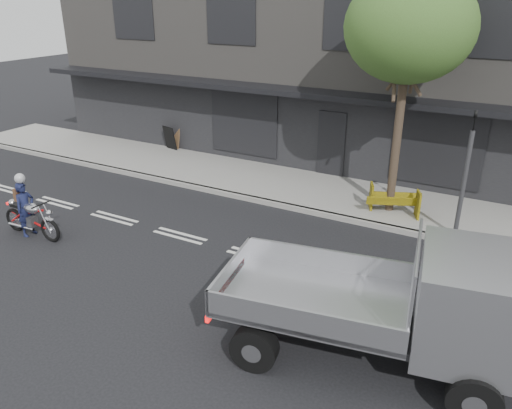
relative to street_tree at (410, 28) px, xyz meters
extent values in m
plane|color=black|center=(-2.20, -4.20, -5.28)|extent=(80.00, 80.00, 0.00)
cube|color=gray|center=(-2.20, 0.50, -5.20)|extent=(32.00, 3.20, 0.15)
cube|color=gray|center=(-2.20, -1.10, -5.20)|extent=(32.00, 0.20, 0.15)
cube|color=slate|center=(-2.20, 7.10, -1.28)|extent=(26.00, 10.00, 8.00)
cylinder|color=#382B21|center=(0.00, 0.00, -3.28)|extent=(0.24, 0.24, 4.00)
ellipsoid|color=#3A5720|center=(0.00, 0.00, 0.02)|extent=(3.40, 3.40, 2.89)
cylinder|color=#2D2D30|center=(2.00, -0.85, -3.78)|extent=(0.12, 0.12, 3.00)
imported|color=black|center=(2.00, -0.85, -2.03)|extent=(0.08, 0.10, 0.50)
torus|color=black|center=(-8.79, -6.12, -4.96)|extent=(0.68, 0.10, 0.68)
torus|color=black|center=(-7.40, -6.10, -4.96)|extent=(0.68, 0.10, 0.68)
cube|color=#2D2D30|center=(-8.15, -6.11, -4.85)|extent=(0.35, 0.24, 0.28)
ellipsoid|color=#B3B2B7|center=(-7.99, -6.11, -4.44)|extent=(0.55, 0.32, 0.27)
cube|color=black|center=(-8.47, -6.11, -4.46)|extent=(0.54, 0.24, 0.09)
cylinder|color=black|center=(-7.58, -6.11, -4.25)|extent=(0.04, 0.60, 0.04)
imported|color=#151A3B|center=(-8.25, -6.11, -4.52)|extent=(0.37, 0.56, 1.51)
cylinder|color=black|center=(-0.30, -7.76, -4.86)|extent=(0.88, 0.45, 0.84)
cylinder|color=black|center=(-0.61, -5.90, -4.86)|extent=(0.88, 0.45, 0.84)
cylinder|color=black|center=(3.21, -7.18, -4.86)|extent=(0.88, 0.45, 0.84)
cylinder|color=black|center=(2.90, -5.32, -4.86)|extent=(0.88, 0.45, 0.84)
cube|color=#2D2D30|center=(1.30, -6.54, -4.67)|extent=(5.22, 1.93, 0.16)
cube|color=#ADAEB2|center=(3.00, -6.26, -3.78)|extent=(2.19, 2.28, 1.66)
cube|color=black|center=(3.00, -6.26, -3.30)|extent=(1.95, 2.13, 0.61)
cube|color=#AAAAAF|center=(0.37, -6.69, -4.26)|extent=(3.64, 2.68, 0.11)
camera|label=1|loc=(3.11, -13.87, 0.85)|focal=35.00mm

